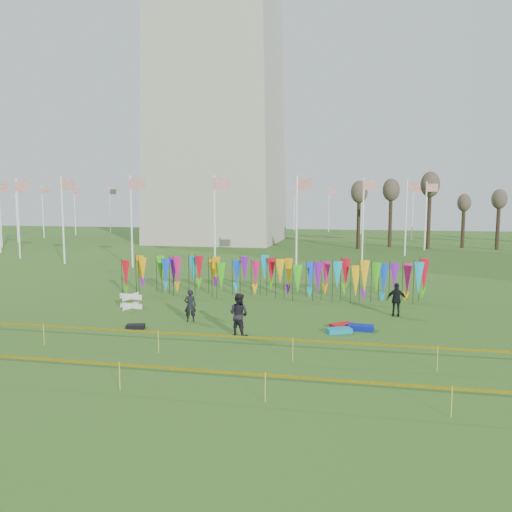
% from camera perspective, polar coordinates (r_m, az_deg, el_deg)
% --- Properties ---
extents(ground, '(160.00, 160.00, 0.00)m').
position_cam_1_polar(ground, '(21.90, -3.10, -9.25)').
color(ground, '#2E5718').
rests_on(ground, ground).
extents(flagpole_ring, '(57.40, 56.16, 8.00)m').
position_cam_1_polar(flagpole_ring, '(71.10, -4.22, 4.90)').
color(flagpole_ring, white).
rests_on(flagpole_ring, ground).
extents(banner_row, '(18.64, 0.64, 2.38)m').
position_cam_1_polar(banner_row, '(30.10, 1.72, -2.01)').
color(banner_row, black).
rests_on(banner_row, ground).
extents(caution_tape_near, '(26.00, 0.02, 0.90)m').
position_cam_1_polar(caution_tape_near, '(19.26, -5.82, -9.08)').
color(caution_tape_near, '#DCAF04').
rests_on(caution_tape_near, ground).
extents(caution_tape_far, '(26.00, 0.02, 0.90)m').
position_cam_1_polar(caution_tape_far, '(15.81, -10.08, -12.64)').
color(caution_tape_far, '#DCAF04').
rests_on(caution_tape_far, ground).
extents(box_kite, '(0.74, 0.74, 0.82)m').
position_cam_1_polar(box_kite, '(28.16, -14.11, -5.03)').
color(box_kite, red).
rests_on(box_kite, ground).
extents(person_left, '(0.70, 0.61, 1.59)m').
position_cam_1_polar(person_left, '(24.59, -7.54, -5.64)').
color(person_left, black).
rests_on(person_left, ground).
extents(person_mid, '(1.06, 0.85, 1.89)m').
position_cam_1_polar(person_mid, '(21.91, -1.98, -6.68)').
color(person_mid, black).
rests_on(person_mid, ground).
extents(person_right, '(1.02, 0.59, 1.72)m').
position_cam_1_polar(person_right, '(26.42, 15.77, -4.84)').
color(person_right, black).
rests_on(person_right, ground).
extents(kite_bag_turquoise, '(1.22, 0.94, 0.22)m').
position_cam_1_polar(kite_bag_turquoise, '(22.81, 9.47, -8.40)').
color(kite_bag_turquoise, '#0B90B0').
rests_on(kite_bag_turquoise, ground).
extents(kite_bag_blue, '(1.19, 0.70, 0.24)m').
position_cam_1_polar(kite_bag_blue, '(23.45, 11.89, -8.02)').
color(kite_bag_blue, '#091A9A').
rests_on(kite_bag_blue, ground).
extents(kite_bag_red, '(1.18, 1.08, 0.20)m').
position_cam_1_polar(kite_bag_red, '(23.72, 9.78, -7.85)').
color(kite_bag_red, red).
rests_on(kite_bag_red, ground).
extents(kite_bag_black, '(0.93, 0.69, 0.19)m').
position_cam_1_polar(kite_bag_black, '(23.91, -13.61, -7.84)').
color(kite_bag_black, black).
rests_on(kite_bag_black, ground).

